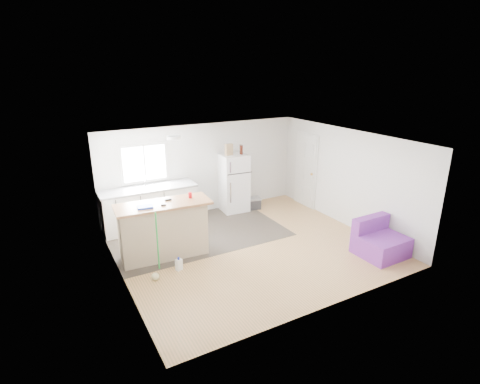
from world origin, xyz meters
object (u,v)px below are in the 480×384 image
object	(u,v)px
refrigerator	(234,183)
cardboard_box	(229,150)
peninsula	(163,230)
mop	(156,268)
kitchen_cabinets	(150,207)
cooler	(253,203)
blue_tray	(145,207)
bottle_left	(242,150)
cleaner_jug	(179,264)
red_cup	(190,195)
purple_seat	(379,242)
bottle_right	(241,149)

from	to	relation	value
refrigerator	cardboard_box	world-z (taller)	cardboard_box
peninsula	mop	world-z (taller)	mop
kitchen_cabinets	cardboard_box	distance (m)	2.51
cooler	blue_tray	xyz separation A→B (m)	(-3.38, -1.53, 1.03)
refrigerator	mop	distance (m)	3.86
blue_tray	bottle_left	world-z (taller)	bottle_left
cleaner_jug	bottle_left	xyz separation A→B (m)	(2.65, 2.23, 1.59)
red_cup	kitchen_cabinets	bearing A→B (deg)	106.38
purple_seat	bottle_left	xyz separation A→B (m)	(-1.30, 3.66, 1.43)
bottle_right	blue_tray	bearing A→B (deg)	-151.68
kitchen_cabinets	cooler	distance (m)	2.88
purple_seat	kitchen_cabinets	bearing A→B (deg)	134.97
bottle_left	red_cup	bearing A→B (deg)	-144.20
red_cup	bottle_left	xyz separation A→B (m)	(2.07, 1.49, 0.47)
cleaner_jug	bottle_left	world-z (taller)	bottle_left
red_cup	blue_tray	xyz separation A→B (m)	(-0.99, -0.11, -0.04)
cleaner_jug	cardboard_box	size ratio (longest dim) A/B	0.91
refrigerator	red_cup	distance (m)	2.51
kitchen_cabinets	red_cup	size ratio (longest dim) A/B	19.38
kitchen_cabinets	peninsula	world-z (taller)	kitchen_cabinets
refrigerator	bottle_left	world-z (taller)	bottle_left
cooler	kitchen_cabinets	bearing A→B (deg)	-172.64
cleaner_jug	bottle_right	size ratio (longest dim) A/B	1.09
red_cup	purple_seat	bearing A→B (deg)	-32.70
purple_seat	red_cup	size ratio (longest dim) A/B	7.83
cleaner_jug	red_cup	world-z (taller)	red_cup
purple_seat	mop	xyz separation A→B (m)	(-4.43, 1.33, -0.05)
refrigerator	red_cup	bearing A→B (deg)	-135.82
peninsula	bottle_right	distance (m)	3.33
refrigerator	cardboard_box	size ratio (longest dim) A/B	5.27
peninsula	red_cup	size ratio (longest dim) A/B	16.36
purple_seat	blue_tray	xyz separation A→B (m)	(-4.36, 2.06, 0.92)
cleaner_jug	bottle_left	bearing A→B (deg)	21.23
cooler	cardboard_box	world-z (taller)	cardboard_box
refrigerator	cleaner_jug	world-z (taller)	refrigerator
cooler	blue_tray	size ratio (longest dim) A/B	1.58
kitchen_cabinets	cooler	world-z (taller)	kitchen_cabinets
refrigerator	cleaner_jug	distance (m)	3.46
mop	bottle_right	world-z (taller)	bottle_right
cardboard_box	bottle_left	bearing A→B (deg)	-13.70
bottle_left	bottle_right	xyz separation A→B (m)	(0.01, 0.06, 0.00)
red_cup	refrigerator	bearing A→B (deg)	40.14
peninsula	purple_seat	distance (m)	4.55
red_cup	bottle_right	xyz separation A→B (m)	(2.08, 1.55, 0.47)
kitchen_cabinets	refrigerator	bearing A→B (deg)	1.67
refrigerator	red_cup	world-z (taller)	refrigerator
cardboard_box	purple_seat	bearing A→B (deg)	-66.40
kitchen_cabinets	cleaner_jug	bearing A→B (deg)	-91.44
refrigerator	purple_seat	distance (m)	4.07
blue_tray	bottle_right	size ratio (longest dim) A/B	1.20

